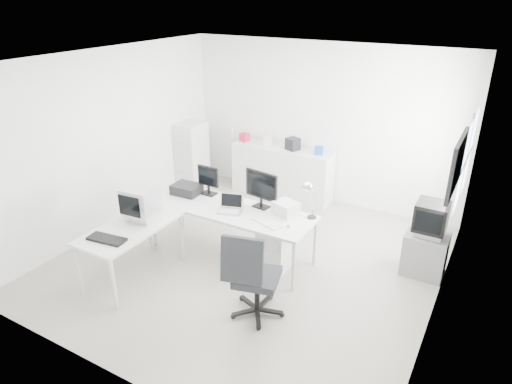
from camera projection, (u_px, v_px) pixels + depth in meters
The scene contains 30 objects.
floor at pixel (249, 260), 6.56m from camera, with size 5.00×5.00×0.01m, color #B6B3A3.
ceiling at pixel (248, 60), 5.41m from camera, with size 5.00×5.00×0.01m, color white.
back_wall at pixel (321, 124), 7.97m from camera, with size 5.00×0.02×2.80m, color white.
left_wall at pixel (111, 141), 7.11m from camera, with size 0.02×5.00×2.80m, color white.
right_wall at pixel (450, 212), 4.86m from camera, with size 0.02×5.00×2.80m, color white.
window at pixel (466, 160), 5.73m from camera, with size 0.02×1.20×1.10m, color white, non-canonical shape.
wall_picture at pixel (457, 165), 4.74m from camera, with size 0.04×0.90×0.60m, color black, non-canonical shape.
main_desk at pixel (232, 232), 6.56m from camera, with size 2.40×0.80×0.75m, color silver, non-canonical shape.
side_desk at pixel (133, 251), 6.07m from camera, with size 0.70×1.40×0.75m, color silver, non-canonical shape.
drawer_pedestal at pixel (276, 247), 6.31m from camera, with size 0.40×0.50×0.60m, color silver.
inkjet_printer at pixel (187, 189), 6.84m from camera, with size 0.41×0.32×0.15m, color black.
lcd_monitor_small at pixel (208, 180), 6.76m from camera, with size 0.35×0.20×0.44m, color black, non-canonical shape.
lcd_monitor_large at pixel (261, 190), 6.33m from camera, with size 0.52×0.21×0.54m, color black, non-canonical shape.
laptop at pixel (230, 205), 6.26m from camera, with size 0.32×0.33×0.21m, color #B7B7BA, non-canonical shape.
white_keyboard at pixel (267, 223), 5.99m from camera, with size 0.44×0.14×0.02m, color silver.
white_mouse at pixel (289, 225), 5.88m from camera, with size 0.06×0.06×0.06m, color silver.
laser_printer at pixel (286, 208), 6.20m from camera, with size 0.31×0.27×0.18m, color silver.
desk_lamp at pixel (313, 200), 6.03m from camera, with size 0.18×0.18×0.53m, color silver, non-canonical shape.
crt_monitor at pixel (142, 202), 6.01m from camera, with size 0.43×0.43×0.49m, color #B7B7BA, non-canonical shape.
black_keyboard at pixel (107, 239), 5.59m from camera, with size 0.49×0.20×0.03m, color black.
office_chair at pixel (257, 273), 5.27m from camera, with size 0.65×0.65×1.13m, color #282A2D, non-canonical shape.
tv_cabinet at pixel (425, 254), 6.16m from camera, with size 0.55×0.45×0.60m, color slate.
crt_tv at pixel (431, 219), 5.94m from camera, with size 0.50×0.48×0.45m, color black, non-canonical shape.
sideboard at pixel (282, 172), 8.41m from camera, with size 1.89×0.47×0.94m, color silver.
clutter_box_a at pixel (245, 137), 8.55m from camera, with size 0.15×0.14×0.15m, color red.
clutter_box_b at pixel (268, 141), 8.33m from camera, with size 0.15×0.13×0.15m, color silver.
clutter_box_c at pixel (293, 144), 8.09m from camera, with size 0.21×0.19×0.21m, color black.
clutter_box_d at pixel (319, 150), 7.88m from camera, with size 0.14×0.12×0.14m, color #16499D.
clutter_bottle at pixel (232, 133), 8.70m from camera, with size 0.07×0.07×0.22m, color silver.
filing_cabinet at pixel (192, 156), 8.69m from camera, with size 0.45×0.54×1.29m, color silver.
Camera 1 is at (2.85, -4.80, 3.58)m, focal length 32.00 mm.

